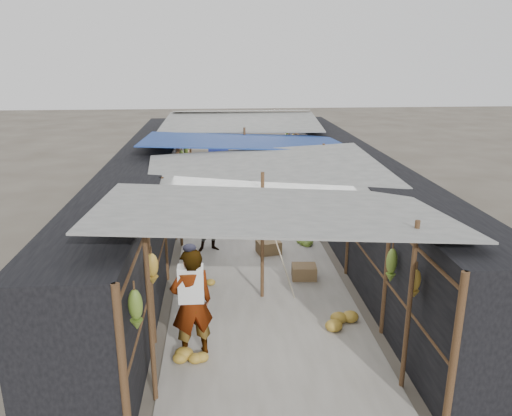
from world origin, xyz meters
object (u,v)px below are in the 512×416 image
object	(u,v)px
vendor_seated	(276,187)
black_basin	(272,188)
vendor_elderly	(192,303)
crate_near	(304,272)
shopper_blue	(211,224)

from	to	relation	value
vendor_seated	black_basin	bearing A→B (deg)	148.39
vendor_elderly	vendor_seated	distance (m)	9.46
crate_near	vendor_elderly	bearing A→B (deg)	-125.47
crate_near	shopper_blue	bearing A→B (deg)	143.13
crate_near	vendor_elderly	size ratio (longest dim) A/B	0.28
crate_near	black_basin	distance (m)	7.44
crate_near	vendor_seated	world-z (taller)	vendor_seated
shopper_blue	vendor_seated	world-z (taller)	shopper_blue
black_basin	shopper_blue	world-z (taller)	shopper_blue
crate_near	shopper_blue	world-z (taller)	shopper_blue
vendor_elderly	vendor_seated	xyz separation A→B (m)	(2.43, 9.13, -0.55)
crate_near	shopper_blue	xyz separation A→B (m)	(-2.02, 1.80, 0.54)
vendor_elderly	shopper_blue	distance (m)	4.53
crate_near	vendor_seated	distance (m)	6.42
shopper_blue	vendor_elderly	bearing A→B (deg)	-101.39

